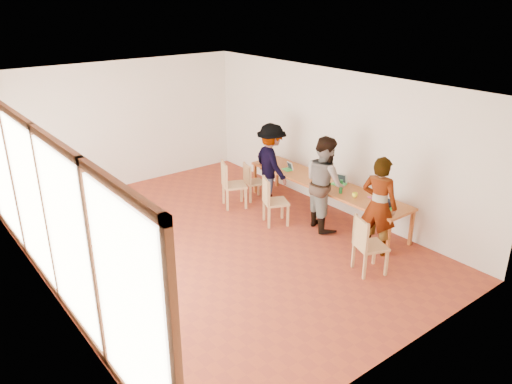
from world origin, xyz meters
TOP-DOWN VIEW (x-y plane):
  - ground at (0.00, 0.00)m, footprint 8.00×8.00m
  - wall_back at (0.00, 4.00)m, footprint 6.00×0.10m
  - wall_front at (0.00, -4.00)m, footprint 6.00×0.10m
  - wall_right at (3.00, 0.00)m, footprint 0.10×8.00m
  - window_wall at (-2.96, 0.00)m, footprint 0.10×8.00m
  - ceiling at (0.00, 0.00)m, footprint 6.00×8.00m
  - communal_table at (2.50, -0.31)m, footprint 0.80×4.00m
  - side_table at (-1.52, 2.66)m, footprint 0.90×0.90m
  - chair_near at (1.38, -2.37)m, footprint 0.61×0.61m
  - chair_mid at (1.35, 0.07)m, footprint 0.61×0.61m
  - chair_far at (1.20, 1.31)m, footprint 0.63×0.63m
  - chair_empty at (1.81, 1.34)m, footprint 0.49×0.49m
  - chair_spare at (-1.49, 1.08)m, footprint 0.55×0.55m
  - person_near at (2.12, -2.01)m, footprint 0.59×0.76m
  - person_mid at (2.11, -0.67)m, footprint 0.98×1.10m
  - person_far at (2.14, 1.02)m, footprint 0.89×1.27m
  - laptop_near at (2.50, -1.91)m, footprint 0.27×0.28m
  - laptop_mid at (2.69, -0.55)m, footprint 0.30×0.32m
  - laptop_far at (2.43, 0.76)m, footprint 0.21×0.23m
  - yellow_mug at (2.39, -1.21)m, footprint 0.12×0.12m
  - green_bottle at (2.33, -0.91)m, footprint 0.07×0.07m
  - clear_glass at (2.56, -0.69)m, footprint 0.07×0.07m
  - condiment_cup at (2.41, -0.17)m, footprint 0.08×0.08m
  - pink_phone at (2.60, -1.42)m, footprint 0.05×0.10m
  - black_pouch at (2.50, -1.86)m, footprint 0.16×0.26m

SIDE VIEW (x-z plane):
  - ground at x=0.00m, z-range 0.00..0.00m
  - chair_empty at x=1.81m, z-range 0.30..0.76m
  - chair_spare at x=-1.49m, z-range 0.34..0.86m
  - chair_mid at x=1.35m, z-range 0.34..0.87m
  - chair_near at x=1.38m, z-range 0.35..0.89m
  - chair_far at x=1.20m, z-range 0.36..0.91m
  - side_table at x=-1.52m, z-range 0.29..1.04m
  - communal_table at x=2.50m, z-range 0.33..1.08m
  - pink_phone at x=2.60m, z-range 0.75..0.76m
  - condiment_cup at x=2.41m, z-range 0.75..0.81m
  - yellow_mug at x=2.39m, z-range 0.75..0.84m
  - clear_glass at x=2.56m, z-range 0.75..0.84m
  - black_pouch at x=2.50m, z-range 0.75..0.84m
  - laptop_far at x=2.43m, z-range 0.71..0.89m
  - laptop_near at x=2.50m, z-range 0.71..0.90m
  - laptop_mid at x=2.69m, z-range 0.70..0.93m
  - green_bottle at x=2.33m, z-range 0.75..1.03m
  - person_far at x=2.14m, z-range 0.00..1.80m
  - person_near at x=2.12m, z-range 0.00..1.83m
  - person_mid at x=2.11m, z-range 0.00..1.89m
  - wall_back at x=0.00m, z-range 0.00..3.00m
  - wall_front at x=0.00m, z-range 0.00..3.00m
  - wall_right at x=3.00m, z-range 0.00..3.00m
  - window_wall at x=-2.96m, z-range 0.00..3.00m
  - ceiling at x=0.00m, z-range 3.00..3.04m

